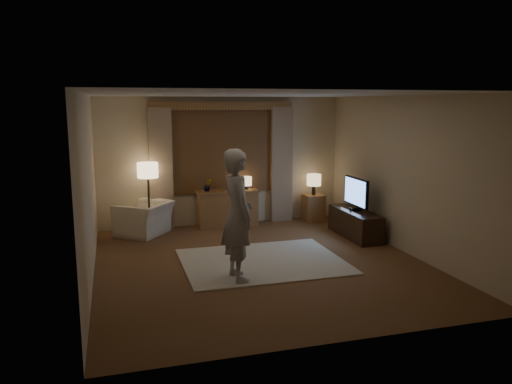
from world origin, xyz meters
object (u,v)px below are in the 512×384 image
object	(u,v)px
sideboard	(227,209)
side_table	(313,208)
tv_stand	(355,224)
person	(238,215)
armchair	(144,219)

from	to	relation	value
sideboard	side_table	size ratio (longest dim) A/B	2.14
sideboard	tv_stand	distance (m)	2.58
side_table	tv_stand	world-z (taller)	side_table
tv_stand	person	xyz separation A→B (m)	(-2.67, -1.64, 0.69)
armchair	tv_stand	xyz separation A→B (m)	(3.78, -1.24, -0.06)
armchair	tv_stand	bearing A→B (deg)	107.63
sideboard	person	size ratio (longest dim) A/B	0.65
sideboard	tv_stand	world-z (taller)	sideboard
person	armchair	bearing A→B (deg)	15.44
sideboard	tv_stand	size ratio (longest dim) A/B	0.86
sideboard	tv_stand	xyz separation A→B (m)	(2.11, -1.48, -0.10)
tv_stand	sideboard	bearing A→B (deg)	144.88
side_table	tv_stand	xyz separation A→B (m)	(0.25, -1.43, -0.03)
sideboard	armchair	xyz separation A→B (m)	(-1.67, -0.24, -0.04)
side_table	sideboard	bearing A→B (deg)	178.46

